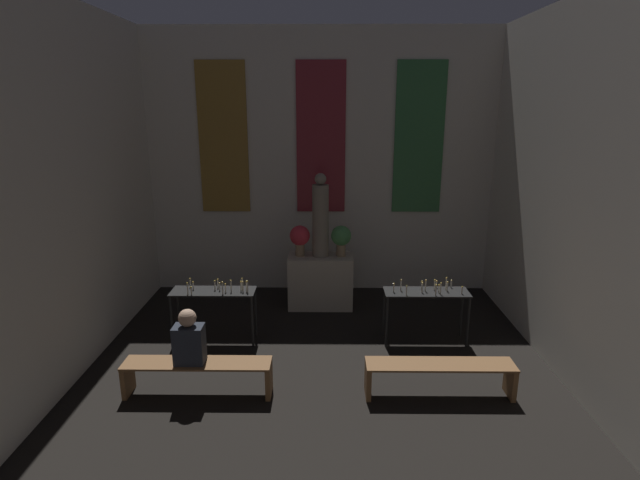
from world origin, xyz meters
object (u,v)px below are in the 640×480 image
(altar, at_px, (320,281))
(flower_vase_right, at_px, (341,237))
(person_seated, at_px, (189,339))
(pew_back_left, at_px, (198,371))
(statue, at_px, (320,218))
(flower_vase_left, at_px, (300,237))
(pew_back_right, at_px, (440,372))
(candle_rack_right, at_px, (426,298))
(candle_rack_left, at_px, (214,297))

(altar, height_order, flower_vase_right, flower_vase_right)
(flower_vase_right, height_order, person_seated, flower_vase_right)
(pew_back_left, xyz_separation_m, person_seated, (-0.08, -0.00, 0.43))
(altar, relative_size, statue, 0.78)
(flower_vase_left, bearing_deg, pew_back_left, -111.88)
(person_seated, bearing_deg, pew_back_right, 0.00)
(flower_vase_right, relative_size, candle_rack_right, 0.43)
(candle_rack_left, relative_size, person_seated, 1.80)
(candle_rack_right, height_order, pew_back_left, candle_rack_right)
(altar, bearing_deg, person_seated, -119.05)
(pew_back_left, height_order, pew_back_right, same)
(flower_vase_right, xyz_separation_m, candle_rack_left, (-1.93, -1.36, -0.57))
(pew_back_left, relative_size, person_seated, 2.61)
(altar, height_order, flower_vase_left, flower_vase_left)
(pew_back_right, distance_m, person_seated, 3.08)
(altar, distance_m, pew_back_left, 3.18)
(altar, bearing_deg, pew_back_left, -117.83)
(pew_back_left, bearing_deg, person_seated, -180.00)
(candle_rack_left, distance_m, candle_rack_right, 3.16)
(altar, xyz_separation_m, pew_back_left, (-1.48, -2.81, -0.15))
(altar, relative_size, pew_back_right, 0.62)
(person_seated, bearing_deg, pew_back_left, 0.00)
(flower_vase_left, distance_m, person_seated, 3.10)
(altar, xyz_separation_m, candle_rack_right, (1.58, -1.35, 0.23))
(flower_vase_right, relative_size, pew_back_right, 0.29)
(altar, relative_size, flower_vase_right, 2.10)
(statue, xyz_separation_m, candle_rack_right, (1.58, -1.35, -0.91))
(flower_vase_left, height_order, candle_rack_right, flower_vase_left)
(candle_rack_right, bearing_deg, statue, 139.49)
(pew_back_right, bearing_deg, flower_vase_right, 111.88)
(statue, height_order, pew_back_right, statue)
(flower_vase_right, bearing_deg, candle_rack_right, -47.76)
(pew_back_right, bearing_deg, pew_back_left, 180.00)
(statue, distance_m, candle_rack_left, 2.27)
(flower_vase_left, bearing_deg, candle_rack_right, -34.91)
(candle_rack_left, height_order, person_seated, person_seated)
(pew_back_left, distance_m, pew_back_right, 2.97)
(pew_back_right, relative_size, person_seated, 2.61)
(flower_vase_right, height_order, candle_rack_left, flower_vase_right)
(pew_back_left, bearing_deg, candle_rack_left, 93.46)
(statue, distance_m, flower_vase_left, 0.49)
(candle_rack_right, bearing_deg, pew_back_right, -93.96)
(statue, xyz_separation_m, pew_back_right, (1.48, -2.81, -1.29))
(flower_vase_right, height_order, candle_rack_right, flower_vase_right)
(statue, relative_size, pew_back_right, 0.79)
(candle_rack_right, bearing_deg, flower_vase_left, 145.09)
(candle_rack_right, distance_m, pew_back_left, 3.42)
(flower_vase_left, xyz_separation_m, pew_back_left, (-1.13, -2.81, -0.95))
(statue, xyz_separation_m, candle_rack_left, (-1.57, -1.36, -0.91))
(statue, relative_size, flower_vase_right, 2.69)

